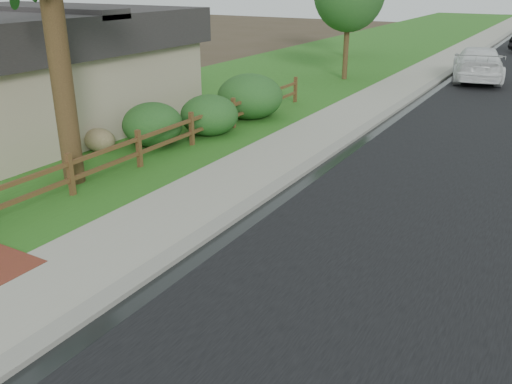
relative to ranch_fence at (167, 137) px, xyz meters
The scene contains 13 objects.
ground 7.37m from the ranch_fence, 60.64° to the right, with size 120.00×120.00×0.00m, color #3E3322.
curb 28.88m from the ranch_fence, 82.04° to the left, with size 0.40×90.00×0.12m, color gray.
wet_gutter 28.94m from the ranch_fence, 81.35° to the left, with size 0.50×90.00×0.00m, color black.
sidewalk 28.73m from the ranch_fence, 84.61° to the left, with size 2.20×90.00×0.10m, color #9B9987.
grass_strip 28.62m from the ranch_fence, 88.40° to the left, with size 1.60×90.00×0.06m, color #2A5A19.
lawn_near 28.94m from the ranch_fence, 98.75° to the left, with size 9.00×90.00×0.04m, color #2A5A19.
ranch_fence is the anchor object (origin of this frame).
house 7.57m from the ranch_fence, behind, with size 10.60×9.60×4.05m.
white_suv 18.68m from the ranch_fence, 72.55° to the left, with size 2.34×5.76×1.67m, color white.
boulder 2.22m from the ranch_fence, 164.22° to the right, with size 1.06×0.80×0.71m, color brown.
shrub_b 2.61m from the ranch_fence, 96.60° to the left, with size 1.92×1.92×1.34m, color #1A491F.
shrub_c 1.34m from the ranch_fence, 147.78° to the left, with size 1.87×1.87×1.35m, color #1A491F.
shrub_d 5.24m from the ranch_fence, 93.29° to the left, with size 2.42×2.42×1.65m, color #1A491F.
Camera 1 is at (6.29, -5.42, 4.94)m, focal length 38.00 mm.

